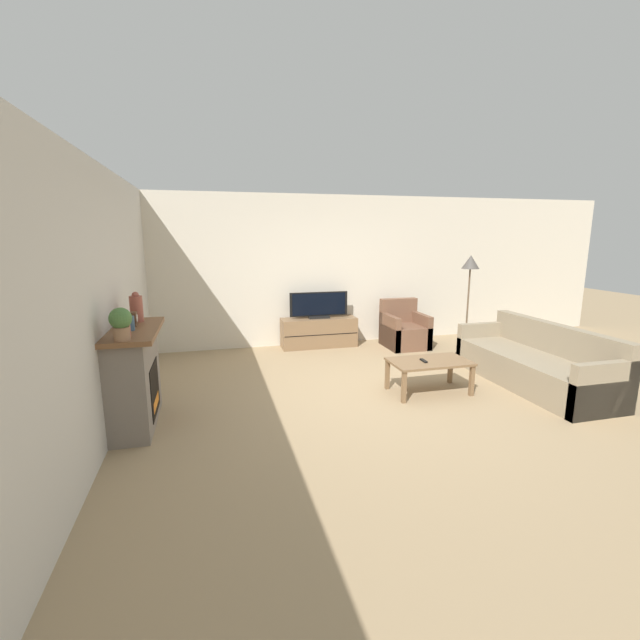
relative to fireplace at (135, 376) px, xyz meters
The scene contains 16 objects.
ground_plane 2.79m from the fireplace, ahead, with size 24.00×24.00×0.00m, color #9E8460.
wall_back 4.09m from the fireplace, 46.91° to the left, with size 12.00×0.06×2.70m.
wall_left 0.86m from the fireplace, 143.19° to the left, with size 0.06×12.00×2.70m.
fireplace is the anchor object (origin of this frame).
mantel_vase_left 0.72m from the fireplace, 87.42° to the right, with size 0.10×0.10×0.22m.
mantel_vase_centre_left 0.60m from the fireplace, 79.76° to the right, with size 0.09×0.09×0.18m.
mantel_vase_right 0.76m from the fireplace, 87.42° to the left, with size 0.14×0.14×0.33m.
mantel_clock 0.60m from the fireplace, 81.94° to the left, with size 0.08×0.11×0.15m.
potted_plant 0.86m from the fireplace, 88.17° to the right, with size 0.20×0.20×0.30m.
tv_stand 3.78m from the fireplace, 44.63° to the left, with size 1.35×0.41×0.53m.
tv 3.78m from the fireplace, 44.60° to the left, with size 1.06×0.18×0.47m.
armchair 4.77m from the fireplace, 28.57° to the left, with size 0.70×0.76×0.84m.
coffee_table 3.48m from the fireplace, ahead, with size 1.01×0.58×0.42m.
remote 3.39m from the fireplace, ahead, with size 0.05×0.15×0.02m.
couch 5.00m from the fireplace, ahead, with size 0.85×2.28×0.82m.
floor_lamp 5.26m from the fireplace, 17.11° to the left, with size 0.30×0.30×1.67m.
Camera 1 is at (-1.92, -4.81, 2.00)m, focal length 24.00 mm.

